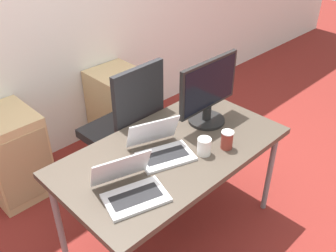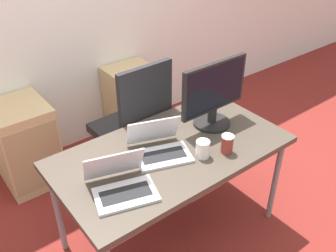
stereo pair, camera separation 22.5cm
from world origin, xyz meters
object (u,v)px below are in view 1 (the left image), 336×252
office_chair (125,141)px  laptop_left (161,148)px  coffee_cup_brown (227,140)px  laptop_right (131,188)px  coffee_cup_white (204,146)px  cabinet_right (120,107)px  cabinet_left (12,155)px  monitor (208,92)px

office_chair → laptop_left: bearing=-107.4°
office_chair → coffee_cup_brown: office_chair is taller
laptop_right → coffee_cup_white: 0.54m
laptop_right → cabinet_right: bearing=54.8°
office_chair → coffee_cup_brown: bearing=-80.9°
laptop_left → coffee_cup_white: 0.26m
office_chair → cabinet_left: bearing=141.3°
cabinet_right → laptop_left: size_ratio=1.83×
monitor → coffee_cup_brown: (-0.15, -0.29, -0.16)m
cabinet_right → laptop_left: bearing=-115.9°
monitor → coffee_cup_white: monitor is taller
coffee_cup_brown → laptop_right: bearing=172.1°
monitor → cabinet_left: bearing=130.9°
laptop_left → coffee_cup_brown: (0.33, -0.24, 0.01)m
cabinet_right → monitor: monitor is taller
cabinet_right → coffee_cup_brown: (-0.24, -1.40, 0.44)m
cabinet_left → monitor: size_ratio=1.35×
laptop_right → coffee_cup_brown: (0.69, -0.10, 0.01)m
office_chair → laptop_right: 1.00m
office_chair → cabinet_left: office_chair is taller
cabinet_left → laptop_right: (0.13, -1.31, 0.43)m
cabinet_right → monitor: 1.27m
office_chair → coffee_cup_white: bearing=-90.7°
cabinet_right → coffee_cup_white: (-0.38, -1.35, 0.43)m
cabinet_right → coffee_cup_white: 1.47m
cabinet_right → coffee_cup_white: bearing=-105.9°
cabinet_left → office_chair: bearing=-38.7°
laptop_right → coffee_cup_white: bearing=-3.9°
cabinet_right → cabinet_left: bearing=180.0°
cabinet_left → laptop_right: size_ratio=1.87×
laptop_left → monitor: (0.48, 0.05, 0.18)m
cabinet_right → coffee_cup_brown: bearing=-99.6°
coffee_cup_white → cabinet_right: bearing=74.1°
laptop_right → coffee_cup_brown: bearing=-7.9°
laptop_left → office_chair: bearing=72.6°
office_chair → monitor: size_ratio=2.12×
cabinet_right → laptop_right: laptop_right is taller
office_chair → coffee_cup_white: 0.88m
office_chair → cabinet_right: office_chair is taller
cabinet_right → coffee_cup_white: size_ratio=6.47×
cabinet_left → coffee_cup_brown: coffee_cup_brown is taller
coffee_cup_white → laptop_right: bearing=176.1°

